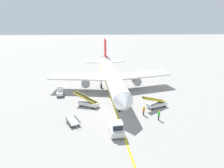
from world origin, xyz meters
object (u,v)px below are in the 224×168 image
airliner (111,75)px  pushback_tug (117,128)px  baggage_cart_loaded (73,121)px  belt_loader_aft_hold (88,102)px  belt_loader_forward_hold (156,103)px  safety_cone_nose_left (110,97)px  safety_cone_nose_right (165,90)px  ground_crew_marshaller (159,115)px  baggage_tug_near_wing (60,91)px  ground_crew_wing_walker (144,110)px

airliner → pushback_tug: (0.05, -19.81, -2.42)m
baggage_cart_loaded → belt_loader_aft_hold: bearing=74.1°
baggage_cart_loaded → belt_loader_forward_hold: bearing=21.7°
belt_loader_aft_hold → baggage_cart_loaded: belt_loader_aft_hold is taller
airliner → belt_loader_forward_hold: airliner is taller
safety_cone_nose_left → pushback_tug: bearing=-87.9°
pushback_tug → safety_cone_nose_left: size_ratio=8.60×
pushback_tug → baggage_cart_loaded: pushback_tug is taller
safety_cone_nose_right → ground_crew_marshaller: bearing=-109.1°
pushback_tug → baggage_tug_near_wing: bearing=124.3°
belt_loader_forward_hold → baggage_cart_loaded: bearing=-158.3°
ground_crew_marshaller → pushback_tug: bearing=-149.8°
ground_crew_marshaller → belt_loader_forward_hold: bearing=81.1°
safety_cone_nose_left → safety_cone_nose_right: size_ratio=1.00×
pushback_tug → safety_cone_nose_right: bearing=56.6°
belt_loader_forward_hold → ground_crew_marshaller: (-0.81, -5.15, 0.13)m
baggage_cart_loaded → ground_crew_wing_walker: bearing=12.7°
belt_loader_forward_hold → baggage_cart_loaded: size_ratio=1.37×
baggage_cart_loaded → ground_crew_marshaller: (14.06, 0.79, 0.44)m
safety_cone_nose_left → baggage_tug_near_wing: bearing=170.2°
ground_crew_marshaller → baggage_tug_near_wing: bearing=146.6°
pushback_tug → ground_crew_marshaller: (7.25, 4.22, -0.08)m
ground_crew_marshaller → safety_cone_nose_left: size_ratio=3.86×
safety_cone_nose_right → airliner: bearing=174.2°
safety_cone_nose_right → baggage_cart_loaded: bearing=-141.5°
baggage_tug_near_wing → safety_cone_nose_right: 23.52m
airliner → pushback_tug: bearing=-89.9°
ground_crew_marshaller → safety_cone_nose_right: (4.98, 14.34, -0.69)m
pushback_tug → baggage_cart_loaded: (-6.81, 3.44, -0.53)m
belt_loader_aft_hold → safety_cone_nose_left: 6.00m
ground_crew_wing_walker → baggage_tug_near_wing: bearing=147.8°
belt_loader_forward_hold → safety_cone_nose_left: size_ratio=11.57×
airliner → belt_loader_aft_hold: bearing=-116.9°
baggage_cart_loaded → airliner: bearing=67.6°
pushback_tug → belt_loader_aft_hold: 11.46m
pushback_tug → safety_cone_nose_left: bearing=92.1°
airliner → belt_loader_aft_hold: 10.88m
ground_crew_marshaller → safety_cone_nose_left: (-7.77, 10.32, -0.69)m
airliner → ground_crew_wing_walker: (5.14, -13.69, -2.51)m
airliner → safety_cone_nose_left: airliner is taller
ground_crew_wing_walker → safety_cone_nose_left: ground_crew_wing_walker is taller
pushback_tug → ground_crew_wing_walker: (5.09, 6.12, -0.08)m
belt_loader_aft_hold → safety_cone_nose_right: size_ratio=11.43×
pushback_tug → belt_loader_forward_hold: 12.36m
pushback_tug → baggage_tug_near_wing: (-11.18, 16.38, -0.07)m
belt_loader_forward_hold → safety_cone_nose_left: bearing=148.9°
safety_cone_nose_left → ground_crew_wing_walker: bearing=-56.4°
safety_cone_nose_left → safety_cone_nose_right: same height
pushback_tug → baggage_cart_loaded: 7.65m
airliner → safety_cone_nose_right: bearing=-5.8°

